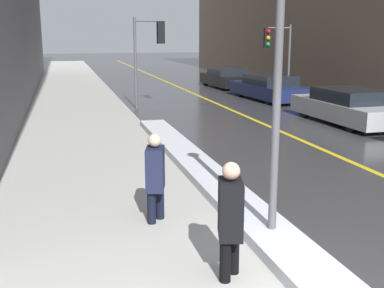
% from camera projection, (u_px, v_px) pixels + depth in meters
% --- Properties ---
extents(sidewalk_slab, '(4.00, 80.00, 0.01)m').
position_uv_depth(sidewalk_slab, '(80.00, 113.00, 18.90)').
color(sidewalk_slab, '#B2AFA8').
rests_on(sidewalk_slab, ground).
extents(road_centre_stripe, '(0.16, 80.00, 0.00)m').
position_uv_depth(road_centre_stripe, '(224.00, 107.00, 20.42)').
color(road_centre_stripe, gold).
rests_on(road_centre_stripe, ground).
extents(snow_bank_curb, '(0.79, 12.44, 0.18)m').
position_uv_depth(snow_bank_curb, '(204.00, 172.00, 10.37)').
color(snow_bank_curb, silver).
rests_on(snow_bank_curb, ground).
extents(lamp_post, '(0.28, 0.28, 4.17)m').
position_uv_depth(lamp_post, '(278.00, 67.00, 6.61)').
color(lamp_post, '#515156').
rests_on(lamp_post, ground).
extents(traffic_light_near, '(1.31, 0.39, 3.69)m').
position_uv_depth(traffic_light_near, '(151.00, 43.00, 19.63)').
color(traffic_light_near, '#515156').
rests_on(traffic_light_near, ground).
extents(traffic_light_far, '(1.31, 0.33, 3.46)m').
position_uv_depth(traffic_light_far, '(275.00, 46.00, 22.16)').
color(traffic_light_far, '#515156').
rests_on(traffic_light_far, ground).
extents(pedestrian_in_glasses, '(0.41, 0.55, 1.50)m').
position_uv_depth(pedestrian_in_glasses, '(230.00, 215.00, 5.86)').
color(pedestrian_in_glasses, black).
rests_on(pedestrian_in_glasses, ground).
extents(pedestrian_nearside, '(0.40, 0.71, 1.47)m').
position_uv_depth(pedestrian_nearside, '(155.00, 174.00, 7.70)').
color(pedestrian_nearside, black).
rests_on(pedestrian_nearside, ground).
extents(parked_car_silver, '(1.90, 4.75, 1.20)m').
position_uv_depth(parked_car_silver, '(347.00, 107.00, 16.56)').
color(parked_car_silver, '#B2B2B7').
rests_on(parked_car_silver, ground).
extents(parked_car_navy, '(2.22, 4.92, 1.18)m').
position_uv_depth(parked_car_navy, '(269.00, 88.00, 22.62)').
color(parked_car_navy, navy).
rests_on(parked_car_navy, ground).
extents(parked_car_black, '(2.06, 4.32, 1.15)m').
position_uv_depth(parked_car_black, '(227.00, 78.00, 28.07)').
color(parked_car_black, black).
rests_on(parked_car_black, ground).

